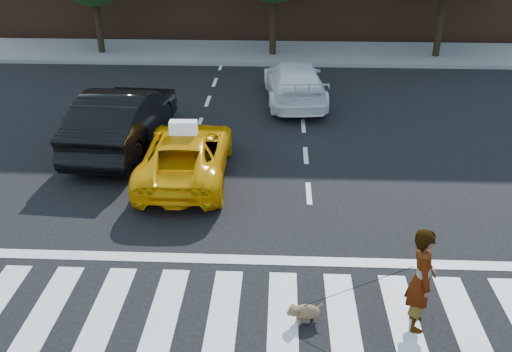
{
  "coord_description": "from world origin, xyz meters",
  "views": [
    {
      "loc": [
        0.89,
        -7.53,
        6.31
      ],
      "look_at": [
        0.41,
        3.05,
        1.1
      ],
      "focal_mm": 40.0,
      "sensor_mm": 36.0,
      "label": 1
    }
  ],
  "objects_px": {
    "black_sedan": "(123,118)",
    "dog": "(304,312)",
    "taxi": "(186,154)",
    "white_suv": "(294,82)",
    "woman": "(421,280)"
  },
  "relations": [
    {
      "from": "black_sedan",
      "to": "woman",
      "type": "distance_m",
      "value": 9.7
    },
    {
      "from": "taxi",
      "to": "dog",
      "type": "distance_m",
      "value": 6.0
    },
    {
      "from": "black_sedan",
      "to": "dog",
      "type": "height_order",
      "value": "black_sedan"
    },
    {
      "from": "white_suv",
      "to": "woman",
      "type": "bearing_deg",
      "value": 94.03
    },
    {
      "from": "white_suv",
      "to": "dog",
      "type": "relative_size",
      "value": 7.49
    },
    {
      "from": "white_suv",
      "to": "dog",
      "type": "distance_m",
      "value": 11.24
    },
    {
      "from": "black_sedan",
      "to": "white_suv",
      "type": "bearing_deg",
      "value": -135.35
    },
    {
      "from": "black_sedan",
      "to": "dog",
      "type": "bearing_deg",
      "value": 127.79
    },
    {
      "from": "black_sedan",
      "to": "white_suv",
      "type": "relative_size",
      "value": 1.1
    },
    {
      "from": "black_sedan",
      "to": "dog",
      "type": "distance_m",
      "value": 8.6
    },
    {
      "from": "taxi",
      "to": "woman",
      "type": "xyz_separation_m",
      "value": [
        4.56,
        -5.3,
        0.29
      ]
    },
    {
      "from": "woman",
      "to": "dog",
      "type": "relative_size",
      "value": 2.93
    },
    {
      "from": "white_suv",
      "to": "woman",
      "type": "xyz_separation_m",
      "value": [
        1.81,
        -11.22,
        0.23
      ]
    },
    {
      "from": "taxi",
      "to": "dog",
      "type": "relative_size",
      "value": 7.15
    },
    {
      "from": "dog",
      "to": "taxi",
      "type": "bearing_deg",
      "value": 100.31
    }
  ]
}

